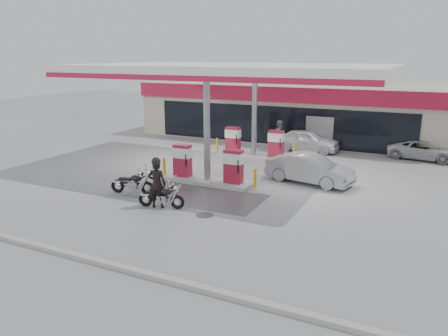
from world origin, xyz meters
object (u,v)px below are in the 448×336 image
(sedan_white, at_px, (307,140))
(attendant, at_px, (280,135))
(main_motorcycle, at_px, (162,197))
(parked_car_left, at_px, (195,126))
(parked_car_right, at_px, (424,150))
(hatchback_silver, at_px, (309,169))
(pump_island_near, at_px, (207,169))
(parked_motorcycle, at_px, (133,184))
(pump_island_far, at_px, (254,146))
(biker_main, at_px, (157,184))

(sedan_white, height_order, attendant, attendant)
(main_motorcycle, xyz_separation_m, parked_car_left, (-7.53, 15.99, 0.12))
(sedan_white, bearing_deg, parked_car_right, -83.40)
(hatchback_silver, bearing_deg, parked_car_right, -21.52)
(hatchback_silver, distance_m, parked_car_right, 9.18)
(pump_island_near, height_order, hatchback_silver, pump_island_near)
(parked_motorcycle, distance_m, hatchback_silver, 8.45)
(main_motorcycle, distance_m, parked_car_left, 17.67)
(parked_motorcycle, relative_size, sedan_white, 0.49)
(main_motorcycle, height_order, attendant, attendant)
(pump_island_far, height_order, parked_car_right, pump_island_far)
(parked_motorcycle, height_order, parked_car_left, parked_car_left)
(parked_car_right, bearing_deg, parked_motorcycle, 144.41)
(parked_car_right, bearing_deg, main_motorcycle, 152.39)
(pump_island_far, height_order, sedan_white, pump_island_far)
(pump_island_far, bearing_deg, pump_island_near, -90.00)
(biker_main, bearing_deg, main_motorcycle, 174.84)
(pump_island_near, relative_size, parked_motorcycle, 2.54)
(pump_island_near, bearing_deg, hatchback_silver, 26.22)
(main_motorcycle, height_order, sedan_white, sedan_white)
(main_motorcycle, bearing_deg, biker_main, -178.88)
(sedan_white, height_order, hatchback_silver, sedan_white)
(main_motorcycle, bearing_deg, sedan_white, 67.26)
(hatchback_silver, xyz_separation_m, parked_car_right, (4.84, 7.80, -0.14))
(sedan_white, relative_size, parked_car_left, 1.05)
(pump_island_far, height_order, main_motorcycle, pump_island_far)
(parked_motorcycle, distance_m, parked_car_right, 17.35)
(parked_car_left, bearing_deg, biker_main, -149.58)
(biker_main, xyz_separation_m, parked_car_right, (9.47, 14.03, -0.43))
(parked_motorcycle, bearing_deg, main_motorcycle, -38.03)
(biker_main, height_order, parked_car_right, biker_main)
(parked_car_right, bearing_deg, biker_main, 151.94)
(pump_island_near, distance_m, pump_island_far, 6.00)
(parked_motorcycle, bearing_deg, biker_main, -41.02)
(parked_motorcycle, bearing_deg, pump_island_near, 39.81)
(hatchback_silver, bearing_deg, main_motorcycle, 154.60)
(biker_main, relative_size, sedan_white, 0.48)
(pump_island_near, bearing_deg, pump_island_far, 90.00)
(parked_car_right, bearing_deg, attendant, 103.87)
(pump_island_far, height_order, biker_main, biker_main)
(pump_island_near, distance_m, parked_car_left, 14.16)
(sedan_white, xyz_separation_m, parked_car_right, (6.93, 0.80, -0.15))
(parked_motorcycle, xyz_separation_m, hatchback_silver, (6.67, 5.19, 0.24))
(pump_island_far, relative_size, parked_car_left, 1.30)
(parked_car_left, height_order, parked_car_right, parked_car_left)
(biker_main, relative_size, attendant, 1.02)
(parked_motorcycle, bearing_deg, hatchback_silver, 24.08)
(parked_motorcycle, height_order, parked_car_right, parked_car_right)
(pump_island_far, height_order, parked_car_left, pump_island_far)
(main_motorcycle, height_order, hatchback_silver, hatchback_silver)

